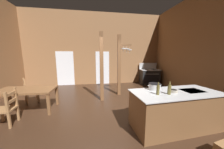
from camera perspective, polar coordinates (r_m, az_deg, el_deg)
The scene contains 16 objects.
ground_plane at distance 4.01m, azimuth -6.09°, elevation -18.36°, with size 8.99×8.28×0.10m, color #382316.
wall_back at distance 7.36m, azimuth -8.13°, elevation 12.19°, with size 8.99×0.14×4.35m, color #93663F.
wall_right at distance 5.61m, azimuth 42.27°, elevation 10.73°, with size 0.14×8.28×4.35m, color #93663F.
glazed_door_back_left at distance 7.51m, azimuth -22.11°, elevation 2.74°, with size 1.00×0.01×2.05m, color white.
glazed_panel_back_right at distance 7.34m, azimuth -4.71°, elevation 3.27°, with size 0.84×0.01×2.05m, color white.
kitchen_island at distance 3.41m, azimuth 28.57°, elevation -15.07°, with size 2.21×1.09×0.94m.
stove_range at distance 7.72m, azimuth 18.01°, elevation -0.94°, with size 1.23×0.93×1.32m.
support_post_with_pot_rack at distance 5.21m, azimuth 3.95°, elevation 5.52°, with size 0.64×0.24×2.70m.
support_post_center at distance 4.56m, azimuth -5.17°, elevation 3.56°, with size 0.14×0.14×2.70m.
dining_table at distance 4.67m, azimuth -36.65°, elevation -6.90°, with size 1.72×0.93×0.74m.
ladderback_chair_near_window at distance 4.15m, azimuth -42.54°, elevation -12.35°, with size 0.46×0.46×0.95m.
ladderback_chair_by_post at distance 5.56m, azimuth -35.61°, elevation -6.57°, with size 0.61×0.61×0.95m.
stockpot_on_counter at distance 3.17m, azimuth 20.32°, elevation -5.63°, with size 0.37×0.30×0.17m.
mixing_bowl_on_counter at distance 3.17m, azimuth 28.19°, elevation -7.19°, with size 0.18×0.18×0.07m.
bottle_tall_on_counter at distance 2.81m, azimuth 21.81°, elevation -7.04°, with size 0.07×0.07×0.29m.
bottle_short_on_counter at distance 2.93m, azimuth 26.52°, elevation -6.59°, with size 0.08×0.08×0.30m.
Camera 1 is at (-0.17, -3.54, 1.82)m, focal length 18.46 mm.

